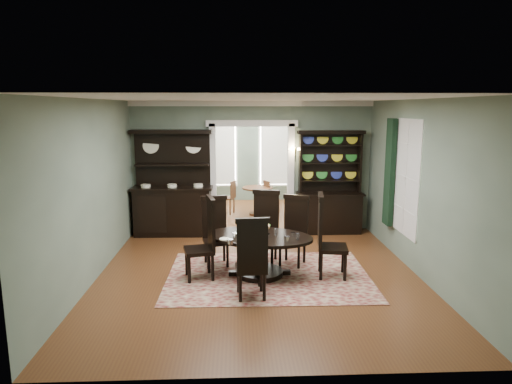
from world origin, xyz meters
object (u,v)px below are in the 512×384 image
dining_table (260,248)px  parlor_table (258,197)px  welsh_dresser (330,196)px  sideboard (173,198)px

dining_table → parlor_table: (0.18, 4.52, -0.01)m
parlor_table → welsh_dresser: bearing=-48.4°
dining_table → parlor_table: size_ratio=2.61×
sideboard → welsh_dresser: sideboard is taller
dining_table → welsh_dresser: 3.27m
dining_table → welsh_dresser: size_ratio=0.90×
sideboard → parlor_table: 2.71m
dining_table → sideboard: size_ratio=0.90×
sideboard → parlor_table: size_ratio=2.91×
welsh_dresser → parlor_table: bearing=131.7°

